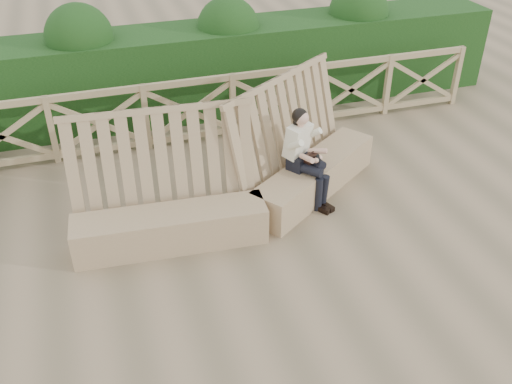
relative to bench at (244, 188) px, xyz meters
name	(u,v)px	position (x,y,z in m)	size (l,w,h in m)	color
ground	(257,275)	(-0.23, -1.26, -0.41)	(60.00, 60.00, 0.00)	brown
bench	(244,188)	(0.00, 0.00, 0.00)	(4.50, 2.01, 1.62)	#907452
woman	(304,153)	(0.88, 0.08, 0.34)	(0.61, 0.80, 1.36)	black
guardrail	(190,111)	(-0.23, 2.24, 0.14)	(10.10, 0.09, 1.10)	olive
hedge	(175,73)	(-0.23, 3.44, 0.34)	(12.00, 1.20, 1.50)	black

